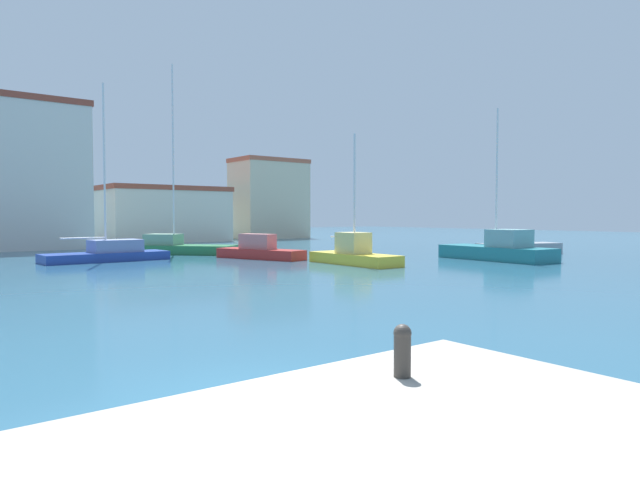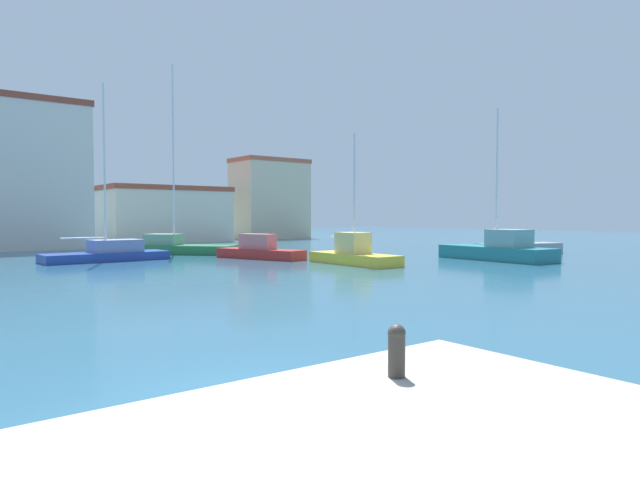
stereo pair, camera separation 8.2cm
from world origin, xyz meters
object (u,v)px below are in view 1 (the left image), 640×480
mooring_bollard (402,348)px  motorboat_grey_center_channel (517,246)px  motorboat_red_distant_east (260,251)px  sailboat_blue_outer_mooring (109,252)px  sailboat_teal_far_right (499,249)px  sailboat_green_distant_north (172,247)px  sailboat_yellow_near_pier (354,254)px

mooring_bollard → motorboat_grey_center_channel: motorboat_grey_center_channel is taller
motorboat_red_distant_east → sailboat_blue_outer_mooring: size_ratio=0.60×
sailboat_teal_far_right → motorboat_red_distant_east: 14.93m
sailboat_green_distant_north → sailboat_yellow_near_pier: bearing=-72.1°
sailboat_blue_outer_mooring → mooring_bollard: bearing=-100.9°
motorboat_grey_center_channel → sailboat_blue_outer_mooring: bearing=155.9°
mooring_bollard → sailboat_green_distant_north: sailboat_green_distant_north is taller
mooring_bollard → sailboat_green_distant_north: 35.54m
motorboat_red_distant_east → sailboat_yellow_near_pier: size_ratio=0.87×
sailboat_blue_outer_mooring → motorboat_grey_center_channel: bearing=-24.1°
sailboat_teal_far_right → motorboat_red_distant_east: sailboat_teal_far_right is taller
sailboat_green_distant_north → motorboat_grey_center_channel: 24.89m
mooring_bollard → sailboat_blue_outer_mooring: bearing=79.1°
sailboat_teal_far_right → sailboat_blue_outer_mooring: (-19.22, 14.08, -0.14)m
sailboat_teal_far_right → sailboat_yellow_near_pier: (-8.95, 3.30, -0.08)m
motorboat_red_distant_east → sailboat_green_distant_north: bearing=108.7°
mooring_bollard → sailboat_blue_outer_mooring: sailboat_blue_outer_mooring is taller
motorboat_red_distant_east → sailboat_teal_far_right: bearing=-42.4°
sailboat_green_distant_north → sailboat_blue_outer_mooring: size_ratio=1.27×
sailboat_green_distant_north → sailboat_yellow_near_pier: 15.21m
motorboat_grey_center_channel → mooring_bollard: bearing=-149.2°
sailboat_teal_far_right → motorboat_red_distant_east: (-11.02, 10.07, -0.15)m
sailboat_teal_far_right → motorboat_grey_center_channel: bearing=23.7°
mooring_bollard → sailboat_green_distant_north: size_ratio=0.05×
mooring_bollard → sailboat_green_distant_north: (11.35, 33.67, -0.67)m
mooring_bollard → sailboat_yellow_near_pier: sailboat_yellow_near_pier is taller
sailboat_teal_far_right → sailboat_yellow_near_pier: size_ratio=1.27×
motorboat_grey_center_channel → sailboat_blue_outer_mooring: 27.82m
sailboat_teal_far_right → sailboat_green_distant_north: (-13.63, 17.77, -0.15)m
sailboat_green_distant_north → motorboat_grey_center_channel: size_ratio=2.09×
sailboat_teal_far_right → sailboat_yellow_near_pier: 9.54m
sailboat_teal_far_right → motorboat_grey_center_channel: (6.17, 2.71, -0.11)m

